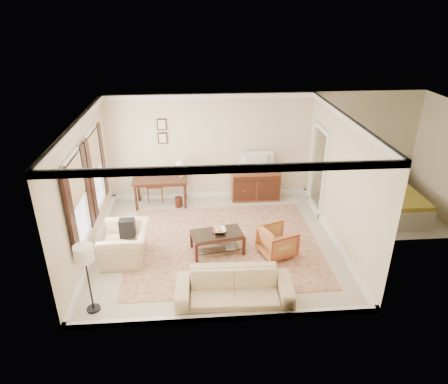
{
  "coord_description": "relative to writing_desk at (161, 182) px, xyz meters",
  "views": [
    {
      "loc": [
        -0.43,
        -7.74,
        4.99
      ],
      "look_at": [
        0.2,
        0.3,
        1.15
      ],
      "focal_mm": 32.0,
      "sensor_mm": 36.0,
      "label": 1
    }
  ],
  "objects": [
    {
      "name": "doorway",
      "position": [
        4.07,
        -0.54,
        0.4
      ],
      "size": [
        0.1,
        1.12,
        2.25
      ],
      "primitive_type": null,
      "color": "white",
      "rests_on": "room_shell"
    },
    {
      "name": "backpack",
      "position": [
        -0.53,
        -2.4,
        0.06
      ],
      "size": [
        0.3,
        0.37,
        0.4
      ],
      "primitive_type": "cube",
      "rotation": [
        0.0,
        0.0,
        -1.83
      ],
      "color": "black",
      "rests_on": "club_armchair"
    },
    {
      "name": "framed_prints",
      "position": [
        0.1,
        0.43,
        1.26
      ],
      "size": [
        0.25,
        0.04,
        0.68
      ],
      "primitive_type": null,
      "color": "#3F1D12",
      "rests_on": "room_shell"
    },
    {
      "name": "coffee_table",
      "position": [
        1.36,
        -2.36,
        -0.32
      ],
      "size": [
        1.2,
        0.83,
        0.47
      ],
      "rotation": [
        0.0,
        0.0,
        0.18
      ],
      "color": "#3F1D12",
      "rests_on": "room_shell"
    },
    {
      "name": "window_front",
      "position": [
        -1.34,
        -2.74,
        0.87
      ],
      "size": [
        0.12,
        1.56,
        1.8
      ],
      "primitive_type": null,
      "color": "#CCB284",
      "rests_on": "room_shell"
    },
    {
      "name": "room_shell",
      "position": [
        1.36,
        -2.04,
        1.79
      ],
      "size": [
        5.51,
        5.01,
        2.91
      ],
      "color": "beige",
      "rests_on": "ground"
    },
    {
      "name": "club_armchair",
      "position": [
        -0.59,
        -2.48,
        -0.19
      ],
      "size": [
        0.72,
        1.11,
        0.97
      ],
      "primitive_type": "imported",
      "rotation": [
        0.0,
        0.0,
        -1.57
      ],
      "color": "#CDA98A",
      "rests_on": "room_shell"
    },
    {
      "name": "annex_bedroom",
      "position": [
        5.85,
        -0.89,
        -0.34
      ],
      "size": [
        3.0,
        2.7,
        2.9
      ],
      "color": "beige",
      "rests_on": "ground"
    },
    {
      "name": "book_b",
      "position": [
        1.53,
        -2.46,
        -0.5
      ],
      "size": [
        0.28,
        0.05,
        0.38
      ],
      "primitive_type": "imported",
      "rotation": [
        0.0,
        0.0,
        0.06
      ],
      "color": "brown",
      "rests_on": "coffee_table"
    },
    {
      "name": "window_rear",
      "position": [
        -1.34,
        -1.14,
        0.87
      ],
      "size": [
        0.12,
        1.56,
        1.8
      ],
      "primitive_type": null,
      "color": "#CCB284",
      "rests_on": "room_shell"
    },
    {
      "name": "writing_desk",
      "position": [
        0.0,
        0.0,
        0.0
      ],
      "size": [
        1.44,
        0.72,
        0.79
      ],
      "color": "#3F1D12",
      "rests_on": "room_shell"
    },
    {
      "name": "tv",
      "position": [
        2.58,
        0.16,
        0.6
      ],
      "size": [
        0.93,
        0.54,
        0.12
      ],
      "primitive_type": "imported",
      "rotation": [
        0.0,
        0.0,
        3.14
      ],
      "color": "black",
      "rests_on": "sideboard"
    },
    {
      "name": "striped_armchair",
      "position": [
        2.65,
        -2.58,
        -0.32
      ],
      "size": [
        0.84,
        0.87,
        0.71
      ],
      "primitive_type": "imported",
      "rotation": [
        0.0,
        0.0,
        1.91
      ],
      "color": "maroon",
      "rests_on": "room_shell"
    },
    {
      "name": "desk_lamp",
      "position": [
        0.56,
        0.0,
        0.36
      ],
      "size": [
        0.32,
        0.32,
        0.5
      ],
      "primitive_type": null,
      "color": "silver",
      "rests_on": "writing_desk"
    },
    {
      "name": "sofa",
      "position": [
        1.56,
        -4.06,
        -0.27
      ],
      "size": [
        2.12,
        0.69,
        0.82
      ],
      "primitive_type": "imported",
      "rotation": [
        0.0,
        0.0,
        -0.04
      ],
      "color": "#CDA98A",
      "rests_on": "room_shell"
    },
    {
      "name": "fruit_bowl",
      "position": [
        1.41,
        -2.32,
        -0.16
      ],
      "size": [
        0.42,
        0.42,
        0.1
      ],
      "primitive_type": "imported",
      "color": "silver",
      "rests_on": "coffee_table"
    },
    {
      "name": "floor_lamp",
      "position": [
        -0.97,
        -4.05,
        0.43
      ],
      "size": [
        0.33,
        0.33,
        1.35
      ],
      "color": "black",
      "rests_on": "room_shell"
    },
    {
      "name": "desk_chair",
      "position": [
        -0.19,
        0.35,
        -0.15
      ],
      "size": [
        0.46,
        0.46,
        1.05
      ],
      "primitive_type": null,
      "rotation": [
        0.0,
        0.0,
        -0.01
      ],
      "color": "brown",
      "rests_on": "room_shell"
    },
    {
      "name": "rug",
      "position": [
        1.52,
        -2.1,
        -0.67
      ],
      "size": [
        4.3,
        3.7,
        0.01
      ],
      "primitive_type": "cube",
      "rotation": [
        0.0,
        0.0,
        0.01
      ],
      "color": "maroon",
      "rests_on": "room_shell"
    },
    {
      "name": "book_a",
      "position": [
        1.29,
        -2.34,
        -0.49
      ],
      "size": [
        0.27,
        0.15,
        0.38
      ],
      "primitive_type": "imported",
      "rotation": [
        0.0,
        0.0,
        0.44
      ],
      "color": "brown",
      "rests_on": "coffee_table"
    },
    {
      "name": "sideboard",
      "position": [
        2.58,
        0.18,
        -0.27
      ],
      "size": [
        1.32,
        0.51,
        0.81
      ],
      "primitive_type": "cube",
      "color": "brown",
      "rests_on": "room_shell"
    }
  ]
}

